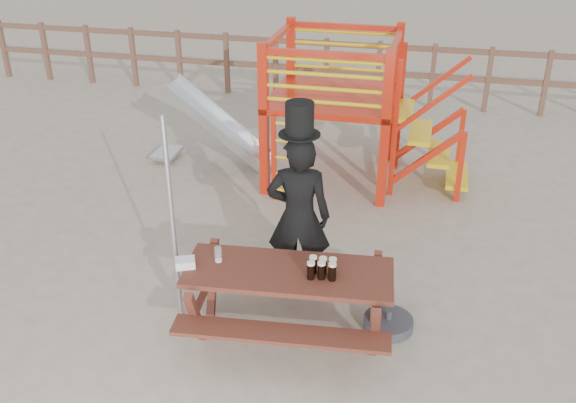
% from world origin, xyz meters
% --- Properties ---
extents(ground, '(60.00, 60.00, 0.00)m').
position_xyz_m(ground, '(0.00, 0.00, 0.00)').
color(ground, tan).
rests_on(ground, ground).
extents(back_fence, '(15.09, 0.09, 1.20)m').
position_xyz_m(back_fence, '(0.00, 7.00, 0.74)').
color(back_fence, brown).
rests_on(back_fence, ground).
extents(playground_fort, '(4.71, 1.84, 2.10)m').
position_xyz_m(playground_fort, '(0.12, 3.58, 1.07)').
color(playground_fort, red).
rests_on(playground_fort, ground).
extents(picnic_table, '(2.03, 1.49, 0.74)m').
position_xyz_m(picnic_table, '(0.41, -0.12, 0.47)').
color(picnic_table, brown).
rests_on(picnic_table, ground).
extents(man_with_hat, '(0.70, 0.51, 2.11)m').
position_xyz_m(man_with_hat, '(0.35, 0.63, 0.94)').
color(man_with_hat, black).
rests_on(man_with_hat, ground).
extents(metal_pole, '(0.05, 0.05, 2.14)m').
position_xyz_m(metal_pole, '(-0.72, -0.07, 1.07)').
color(metal_pole, '#B2B2B7').
rests_on(metal_pole, ground).
extents(parasol_base, '(0.49, 0.49, 0.21)m').
position_xyz_m(parasol_base, '(1.35, 0.20, 0.06)').
color(parasol_base, '#3B3A40').
rests_on(parasol_base, ground).
extents(paper_bag, '(0.22, 0.20, 0.08)m').
position_xyz_m(paper_bag, '(-0.53, -0.27, 0.78)').
color(paper_bag, white).
rests_on(paper_bag, picnic_table).
extents(stout_pints, '(0.26, 0.18, 0.17)m').
position_xyz_m(stout_pints, '(0.73, -0.14, 0.83)').
color(stout_pints, black).
rests_on(stout_pints, picnic_table).
extents(empty_glasses, '(0.07, 0.07, 0.15)m').
position_xyz_m(empty_glasses, '(-0.26, -0.11, 0.81)').
color(empty_glasses, silver).
rests_on(empty_glasses, picnic_table).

